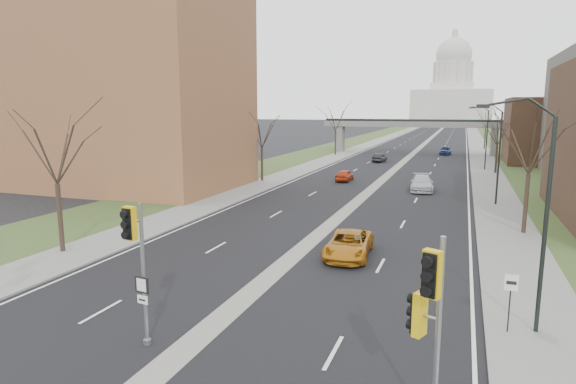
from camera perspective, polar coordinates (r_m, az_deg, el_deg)
The scene contains 28 objects.
ground at distance 17.89m, azimuth -12.93°, elevation -18.37°, with size 700.00×700.00×0.00m, color black.
road_surface at distance 163.57m, azimuth 16.99°, elevation 6.49°, with size 20.00×600.00×0.01m, color black.
median_strip at distance 163.57m, azimuth 16.99°, elevation 6.49°, with size 1.20×600.00×0.02m, color gray.
sidewalk_right at distance 163.36m, azimuth 21.22°, elevation 6.27°, with size 4.00×600.00×0.12m, color gray.
sidewalk_left at distance 164.65m, azimuth 12.80°, elevation 6.71°, with size 4.00×600.00×0.12m, color gray.
grass_verge_right at distance 163.59m, azimuth 23.33°, elevation 6.13°, with size 8.00×600.00×0.10m, color #334921.
grass_verge_left at distance 165.52m, azimuth 10.72°, elevation 6.80°, with size 8.00×600.00×0.10m, color #334921.
apartment_building at distance 55.48m, azimuth -19.34°, elevation 12.01°, with size 25.00×16.00×22.00m, color #8E5D39.
commercial_block_far at distance 84.22m, azimuth 29.18°, elevation 6.31°, with size 14.00×14.00×10.00m, color #432D1F.
pedestrian_bridge at distance 93.60m, azimuth 14.70°, elevation 7.37°, with size 34.00×3.00×6.45m.
capitol at distance 333.39m, azimuth 18.84°, elevation 11.09°, with size 48.00×42.00×55.75m.
streetlight_near at distance 19.29m, azimuth 26.49°, elevation 4.56°, with size 2.61×0.20×8.70m.
streetlight_mid at distance 45.19m, azimuth 22.94°, elevation 7.27°, with size 2.61×0.20×8.70m.
streetlight_far at distance 71.16m, azimuth 21.97°, elevation 7.99°, with size 2.61×0.20×8.70m.
tree_left_a at distance 30.41m, azimuth -26.02°, elevation 5.56°, with size 7.20×7.20×9.40m.
tree_left_b at distance 55.62m, azimuth -3.14°, elevation 7.61°, with size 6.75×6.75×8.81m.
tree_left_c at distance 87.88m, azimuth 5.69°, elevation 8.93°, with size 7.65×7.65×9.99m.
tree_right_a at distance 35.41m, azimuth 26.91°, elevation 5.96°, with size 7.20×7.20×9.40m.
tree_right_b at distance 68.29m, azimuth 23.68°, elevation 6.88°, with size 6.30×6.30×8.22m.
tree_right_c at distance 108.21m, azimuth 22.47°, elevation 8.41°, with size 7.65×7.65×9.99m.
signal_pole_median at distance 17.37m, azimuth -17.56°, elevation -6.54°, with size 0.60×0.86×5.20m.
signal_pole_right at distance 12.77m, azimuth 16.29°, elevation -13.10°, with size 0.89×1.23×5.33m.
speed_limit_sign at distance 19.98m, azimuth 24.87°, elevation -10.76°, with size 0.48×0.05×2.25m.
car_left_near at distance 56.92m, azimuth 6.70°, elevation 2.01°, with size 1.62×4.03×1.37m, color #B33314.
car_left_far at distance 78.12m, azimuth 10.82°, elevation 4.00°, with size 1.40×4.00×1.32m, color black.
car_right_near at distance 27.93m, azimuth 7.22°, elevation -6.16°, with size 2.38×5.16×1.43m, color #B16B12.
car_right_mid at distance 51.53m, azimuth 15.58°, elevation 1.01°, with size 2.21×5.45×1.58m, color #B2B3BA.
car_right_far at distance 93.82m, azimuth 18.15°, elevation 4.72°, with size 1.87×4.65×1.59m, color navy.
Camera 1 is at (8.82, -13.12, 8.39)m, focal length 30.00 mm.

